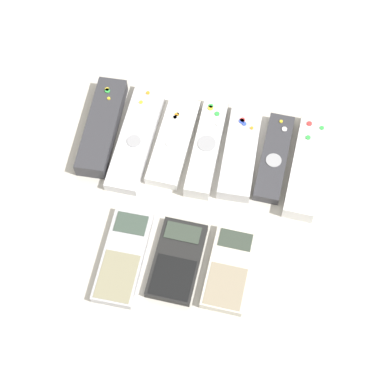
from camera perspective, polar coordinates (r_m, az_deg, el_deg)
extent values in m
plane|color=beige|center=(1.01, -0.31, -1.74)|extent=(3.00, 3.00, 0.00)
cube|color=#333338|center=(1.08, -8.00, 5.79)|extent=(0.06, 0.18, 0.03)
cylinder|color=green|center=(1.11, -7.53, 8.92)|extent=(0.01, 0.01, 0.00)
cylinder|color=yellow|center=(1.10, -7.41, 8.25)|extent=(0.01, 0.01, 0.00)
cylinder|color=yellow|center=(1.11, -7.55, 9.03)|extent=(0.01, 0.01, 0.00)
cube|color=silver|center=(1.07, -4.96, 4.88)|extent=(0.06, 0.21, 0.02)
cylinder|color=#99999E|center=(1.06, -5.19, 4.54)|extent=(0.02, 0.02, 0.00)
cylinder|color=yellow|center=(1.10, -4.55, 7.96)|extent=(0.01, 0.01, 0.00)
cylinder|color=orange|center=(1.11, -3.94, 8.78)|extent=(0.01, 0.01, 0.00)
cube|color=white|center=(1.06, -1.65, 4.50)|extent=(0.06, 0.17, 0.02)
cylinder|color=silver|center=(1.05, -1.74, 4.51)|extent=(0.02, 0.02, 0.00)
cylinder|color=orange|center=(1.08, -1.34, 6.89)|extent=(0.01, 0.01, 0.00)
cylinder|color=silver|center=(1.08, -1.46, 6.67)|extent=(0.01, 0.01, 0.00)
cylinder|color=silver|center=(1.08, -1.55, 6.63)|extent=(0.01, 0.01, 0.00)
cylinder|color=silver|center=(1.08, -1.13, 7.01)|extent=(0.01, 0.01, 0.00)
cube|color=white|center=(1.05, 1.34, 4.12)|extent=(0.04, 0.19, 0.03)
cylinder|color=#99999E|center=(1.04, 1.32, 4.35)|extent=(0.03, 0.03, 0.00)
cylinder|color=green|center=(1.08, 1.56, 7.67)|extent=(0.01, 0.01, 0.00)
cylinder|color=green|center=(1.07, 2.25, 6.96)|extent=(0.01, 0.01, 0.00)
cylinder|color=yellow|center=(1.08, 1.45, 7.51)|extent=(0.01, 0.01, 0.00)
cylinder|color=silver|center=(1.06, 2.32, 6.04)|extent=(0.01, 0.01, 0.00)
cube|color=silver|center=(1.05, 4.33, 3.65)|extent=(0.06, 0.18, 0.02)
cylinder|color=red|center=(1.07, 4.51, 6.40)|extent=(0.01, 0.01, 0.00)
cylinder|color=orange|center=(1.06, 5.33, 5.69)|extent=(0.01, 0.01, 0.00)
cylinder|color=blue|center=(1.07, 4.44, 6.30)|extent=(0.01, 0.01, 0.00)
cylinder|color=blue|center=(1.07, 4.67, 6.06)|extent=(0.01, 0.01, 0.00)
cube|color=#333338|center=(1.05, 7.31, 3.05)|extent=(0.05, 0.16, 0.02)
cylinder|color=#99999E|center=(1.04, 7.27, 2.81)|extent=(0.03, 0.03, 0.00)
cylinder|color=yellow|center=(1.08, 7.93, 6.23)|extent=(0.01, 0.01, 0.00)
cylinder|color=silver|center=(1.07, 8.22, 5.55)|extent=(0.01, 0.01, 0.00)
cube|color=white|center=(1.05, 10.19, 2.36)|extent=(0.06, 0.19, 0.03)
cylinder|color=green|center=(1.06, 10.29, 4.79)|extent=(0.01, 0.01, 0.00)
cylinder|color=red|center=(1.08, 10.39, 6.00)|extent=(0.01, 0.01, 0.00)
cylinder|color=green|center=(1.08, 11.48, 5.61)|extent=(0.01, 0.01, 0.00)
cube|color=#B2B2B7|center=(0.97, -6.12, -5.72)|extent=(0.06, 0.15, 0.01)
cube|color=#38473D|center=(0.99, -5.44, -2.81)|extent=(0.05, 0.03, 0.00)
cube|color=gray|center=(0.96, -6.68, -7.45)|extent=(0.05, 0.08, 0.00)
cube|color=black|center=(0.97, -1.39, -6.10)|extent=(0.07, 0.13, 0.01)
cube|color=#333D33|center=(0.98, -0.80, -3.62)|extent=(0.06, 0.03, 0.00)
cube|color=black|center=(0.95, -1.83, -7.57)|extent=(0.06, 0.07, 0.00)
cube|color=beige|center=(0.96, 3.34, -6.85)|extent=(0.07, 0.13, 0.02)
cube|color=#333D33|center=(0.97, 3.89, -4.27)|extent=(0.05, 0.03, 0.00)
cube|color=gray|center=(0.94, 3.00, -8.35)|extent=(0.06, 0.07, 0.00)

